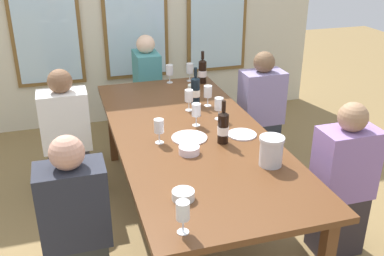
{
  "coord_description": "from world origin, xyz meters",
  "views": [
    {
      "loc": [
        -0.83,
        -2.81,
        2.1
      ],
      "look_at": [
        0.0,
        -0.04,
        0.79
      ],
      "focal_mm": 41.82,
      "sensor_mm": 36.0,
      "label": 1
    }
  ],
  "objects_px": {
    "wine_glass_3": "(170,70)",
    "seated_person_2": "(77,229)",
    "seated_person_3": "(342,185)",
    "seated_person_4": "(148,90)",
    "wine_glass_1": "(189,97)",
    "wine_glass_5": "(159,127)",
    "wine_bottle_1": "(223,127)",
    "metal_pitcher": "(271,151)",
    "wine_bottle_2": "(202,71)",
    "wine_glass_0": "(219,105)",
    "wine_glass_4": "(190,69)",
    "wine_glass_7": "(196,110)",
    "white_plate_0": "(242,134)",
    "tasting_bowl_2": "(189,150)",
    "wine_glass_6": "(208,92)",
    "wine_bottle_0": "(195,90)",
    "tasting_bowl_0": "(183,195)",
    "tasting_bowl_1": "(194,88)",
    "white_plate_1": "(189,138)",
    "seated_person_0": "(67,139)",
    "seated_person_1": "(261,114)",
    "wine_glass_2": "(183,211)"
  },
  "relations": [
    {
      "from": "wine_glass_3",
      "to": "seated_person_2",
      "type": "height_order",
      "value": "seated_person_2"
    },
    {
      "from": "seated_person_3",
      "to": "seated_person_4",
      "type": "relative_size",
      "value": 1.0
    },
    {
      "from": "wine_glass_1",
      "to": "wine_glass_5",
      "type": "xyz_separation_m",
      "value": [
        -0.36,
        -0.51,
        -0.0
      ]
    },
    {
      "from": "wine_bottle_1",
      "to": "seated_person_3",
      "type": "bearing_deg",
      "value": -31.12
    },
    {
      "from": "metal_pitcher",
      "to": "wine_glass_5",
      "type": "distance_m",
      "value": 0.78
    },
    {
      "from": "wine_bottle_2",
      "to": "wine_glass_0",
      "type": "relative_size",
      "value": 1.76
    },
    {
      "from": "wine_glass_4",
      "to": "wine_glass_7",
      "type": "bearing_deg",
      "value": -103.9
    },
    {
      "from": "white_plate_0",
      "to": "tasting_bowl_2",
      "type": "height_order",
      "value": "tasting_bowl_2"
    },
    {
      "from": "wine_glass_5",
      "to": "wine_glass_6",
      "type": "xyz_separation_m",
      "value": [
        0.54,
        0.56,
        0.0
      ]
    },
    {
      "from": "wine_glass_7",
      "to": "seated_person_2",
      "type": "relative_size",
      "value": 0.16
    },
    {
      "from": "wine_glass_3",
      "to": "wine_bottle_0",
      "type": "bearing_deg",
      "value": -83.55
    },
    {
      "from": "tasting_bowl_0",
      "to": "tasting_bowl_1",
      "type": "height_order",
      "value": "tasting_bowl_1"
    },
    {
      "from": "wine_glass_3",
      "to": "wine_glass_7",
      "type": "distance_m",
      "value": 1.04
    },
    {
      "from": "white_plate_1",
      "to": "wine_glass_7",
      "type": "relative_size",
      "value": 1.45
    },
    {
      "from": "wine_glass_5",
      "to": "seated_person_4",
      "type": "relative_size",
      "value": 0.16
    },
    {
      "from": "tasting_bowl_0",
      "to": "seated_person_2",
      "type": "relative_size",
      "value": 0.11
    },
    {
      "from": "tasting_bowl_1",
      "to": "wine_glass_4",
      "type": "height_order",
      "value": "wine_glass_4"
    },
    {
      "from": "tasting_bowl_2",
      "to": "wine_glass_7",
      "type": "distance_m",
      "value": 0.46
    },
    {
      "from": "wine_bottle_2",
      "to": "seated_person_0",
      "type": "height_order",
      "value": "seated_person_0"
    },
    {
      "from": "wine_bottle_1",
      "to": "wine_bottle_2",
      "type": "distance_m",
      "value": 1.29
    },
    {
      "from": "wine_glass_3",
      "to": "wine_glass_7",
      "type": "xyz_separation_m",
      "value": [
        -0.06,
        -1.03,
        0.0
      ]
    },
    {
      "from": "tasting_bowl_0",
      "to": "tasting_bowl_2",
      "type": "relative_size",
      "value": 0.91
    },
    {
      "from": "white_plate_1",
      "to": "wine_bottle_1",
      "type": "xyz_separation_m",
      "value": [
        0.2,
        -0.13,
        0.11
      ]
    },
    {
      "from": "metal_pitcher",
      "to": "tasting_bowl_2",
      "type": "distance_m",
      "value": 0.53
    },
    {
      "from": "wine_bottle_2",
      "to": "seated_person_3",
      "type": "relative_size",
      "value": 0.28
    },
    {
      "from": "wine_glass_0",
      "to": "seated_person_1",
      "type": "xyz_separation_m",
      "value": [
        0.59,
        0.47,
        -0.33
      ]
    },
    {
      "from": "wine_glass_4",
      "to": "seated_person_3",
      "type": "distance_m",
      "value": 1.89
    },
    {
      "from": "wine_glass_2",
      "to": "seated_person_2",
      "type": "bearing_deg",
      "value": 136.62
    },
    {
      "from": "wine_bottle_0",
      "to": "wine_glass_7",
      "type": "bearing_deg",
      "value": -106.38
    },
    {
      "from": "wine_glass_6",
      "to": "seated_person_3",
      "type": "height_order",
      "value": "seated_person_3"
    },
    {
      "from": "wine_glass_0",
      "to": "wine_glass_6",
      "type": "relative_size",
      "value": 1.0
    },
    {
      "from": "wine_glass_0",
      "to": "wine_glass_5",
      "type": "xyz_separation_m",
      "value": [
        -0.53,
        -0.27,
        -0.0
      ]
    },
    {
      "from": "wine_bottle_0",
      "to": "wine_bottle_1",
      "type": "relative_size",
      "value": 1.03
    },
    {
      "from": "seated_person_2",
      "to": "seated_person_4",
      "type": "relative_size",
      "value": 1.0
    },
    {
      "from": "wine_glass_3",
      "to": "tasting_bowl_1",
      "type": "bearing_deg",
      "value": -61.58
    },
    {
      "from": "tasting_bowl_1",
      "to": "wine_glass_2",
      "type": "distance_m",
      "value": 2.06
    },
    {
      "from": "wine_glass_2",
      "to": "wine_glass_3",
      "type": "xyz_separation_m",
      "value": [
        0.5,
        2.24,
        0.0
      ]
    },
    {
      "from": "wine_bottle_2",
      "to": "wine_glass_1",
      "type": "bearing_deg",
      "value": -116.78
    },
    {
      "from": "white_plate_0",
      "to": "wine_bottle_2",
      "type": "xyz_separation_m",
      "value": [
        0.09,
        1.19,
        0.11
      ]
    },
    {
      "from": "tasting_bowl_2",
      "to": "seated_person_3",
      "type": "bearing_deg",
      "value": -19.04
    },
    {
      "from": "wine_bottle_0",
      "to": "wine_glass_3",
      "type": "height_order",
      "value": "wine_bottle_0"
    },
    {
      "from": "tasting_bowl_1",
      "to": "seated_person_1",
      "type": "relative_size",
      "value": 0.1
    },
    {
      "from": "wine_glass_4",
      "to": "seated_person_2",
      "type": "relative_size",
      "value": 0.16
    },
    {
      "from": "seated_person_1",
      "to": "tasting_bowl_1",
      "type": "bearing_deg",
      "value": 159.87
    },
    {
      "from": "wine_glass_4",
      "to": "wine_glass_5",
      "type": "xyz_separation_m",
      "value": [
        -0.58,
        -1.24,
        -0.0
      ]
    },
    {
      "from": "tasting_bowl_0",
      "to": "wine_glass_2",
      "type": "xyz_separation_m",
      "value": [
        -0.08,
        -0.28,
        0.1
      ]
    },
    {
      "from": "tasting_bowl_1",
      "to": "wine_glass_7",
      "type": "bearing_deg",
      "value": -105.7
    },
    {
      "from": "white_plate_1",
      "to": "wine_bottle_0",
      "type": "bearing_deg",
      "value": 69.25
    },
    {
      "from": "wine_glass_2",
      "to": "wine_glass_4",
      "type": "height_order",
      "value": "same"
    },
    {
      "from": "wine_glass_0",
      "to": "wine_glass_4",
      "type": "distance_m",
      "value": 0.96
    }
  ]
}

